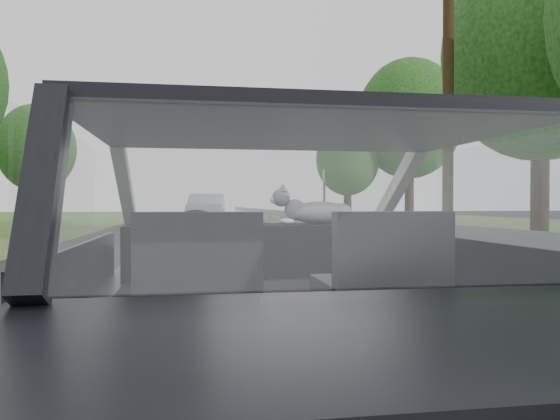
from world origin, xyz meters
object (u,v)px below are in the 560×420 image
object	(u,v)px
other_car	(206,210)
utility_pole	(448,79)
cat	(320,211)
highway_sign	(324,200)
subject_car	(282,287)

from	to	relation	value
other_car	utility_pole	world-z (taller)	utility_pole
cat	highway_sign	distance (m)	18.62
highway_sign	utility_pole	xyz separation A→B (m)	(1.51, -7.55, 3.20)
subject_car	other_car	bearing A→B (deg)	89.08
highway_sign	utility_pole	bearing A→B (deg)	-69.32
subject_car	highway_sign	world-z (taller)	highway_sign
utility_pole	subject_car	bearing A→B (deg)	-119.92
subject_car	cat	distance (m)	0.80
subject_car	utility_pole	size ratio (longest dim) A/B	0.45
subject_car	cat	xyz separation A→B (m)	(0.34, 0.64, 0.35)
subject_car	cat	world-z (taller)	subject_car
cat	utility_pole	bearing A→B (deg)	60.19
cat	highway_sign	size ratio (longest dim) A/B	0.21
subject_car	highway_sign	xyz separation A→B (m)	(4.90, 18.69, 0.52)
cat	utility_pole	size ratio (longest dim) A/B	0.06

